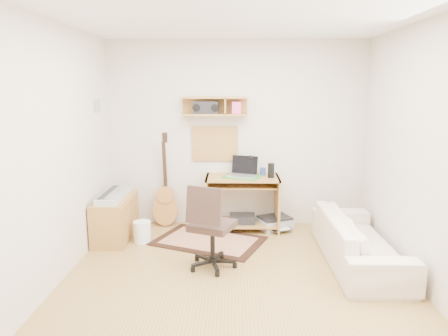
{
  "coord_description": "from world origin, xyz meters",
  "views": [
    {
      "loc": [
        -0.04,
        -3.86,
        1.95
      ],
      "look_at": [
        -0.15,
        1.05,
        1.0
      ],
      "focal_mm": 33.42,
      "sensor_mm": 36.0,
      "label": 1
    }
  ],
  "objects_px": {
    "task_chair": "(212,225)",
    "sofa": "(359,232)",
    "cabinet": "(115,218)",
    "printer": "(275,223)",
    "desk": "(242,203)"
  },
  "relations": [
    {
      "from": "task_chair",
      "to": "sofa",
      "type": "xyz_separation_m",
      "value": [
        1.64,
        0.18,
        -0.12
      ]
    },
    {
      "from": "cabinet",
      "to": "printer",
      "type": "relative_size",
      "value": 2.07
    },
    {
      "from": "desk",
      "to": "cabinet",
      "type": "bearing_deg",
      "value": -166.4
    },
    {
      "from": "task_chair",
      "to": "sofa",
      "type": "relative_size",
      "value": 0.53
    },
    {
      "from": "cabinet",
      "to": "sofa",
      "type": "relative_size",
      "value": 0.49
    },
    {
      "from": "desk",
      "to": "printer",
      "type": "bearing_deg",
      "value": 3.17
    },
    {
      "from": "desk",
      "to": "sofa",
      "type": "relative_size",
      "value": 0.55
    },
    {
      "from": "desk",
      "to": "sofa",
      "type": "distance_m",
      "value": 1.7
    },
    {
      "from": "sofa",
      "to": "printer",
      "type": "bearing_deg",
      "value": 36.6
    },
    {
      "from": "desk",
      "to": "printer",
      "type": "xyz_separation_m",
      "value": [
        0.46,
        0.03,
        -0.29
      ]
    },
    {
      "from": "task_chair",
      "to": "sofa",
      "type": "bearing_deg",
      "value": 28.02
    },
    {
      "from": "desk",
      "to": "cabinet",
      "type": "height_order",
      "value": "desk"
    },
    {
      "from": "cabinet",
      "to": "task_chair",
      "type": "bearing_deg",
      "value": -33.41
    },
    {
      "from": "printer",
      "to": "sofa",
      "type": "bearing_deg",
      "value": -77.92
    },
    {
      "from": "desk",
      "to": "task_chair",
      "type": "relative_size",
      "value": 1.04
    }
  ]
}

